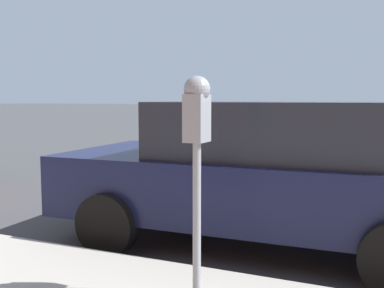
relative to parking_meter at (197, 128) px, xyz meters
name	(u,v)px	position (x,y,z in m)	size (l,w,h in m)	color
ground_plane	(348,230)	(2.67, -0.85, -1.37)	(220.00, 220.00, 0.00)	#424244
parking_meter	(197,128)	(0.00, 0.00, 0.00)	(0.21, 0.19, 1.58)	gray
car_navy	(266,170)	(1.80, -0.06, -0.56)	(2.26, 4.38, 1.55)	#14193D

